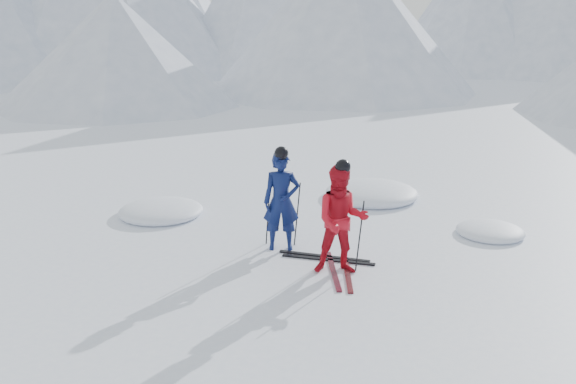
# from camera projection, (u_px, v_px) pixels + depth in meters

# --- Properties ---
(ground) EXTENTS (160.00, 160.00, 0.00)m
(ground) POSITION_uv_depth(u_px,v_px,m) (369.00, 264.00, 10.82)
(ground) COLOR white
(ground) RESTS_ON ground
(skier_blue) EXTENTS (0.77, 0.59, 1.86)m
(skier_blue) POSITION_uv_depth(u_px,v_px,m) (281.00, 201.00, 11.31)
(skier_blue) COLOR #0C174A
(skier_blue) RESTS_ON ground
(skier_red) EXTENTS (1.05, 0.90, 1.88)m
(skier_red) POSITION_uv_depth(u_px,v_px,m) (342.00, 220.00, 10.23)
(skier_red) COLOR red
(skier_red) RESTS_ON ground
(pole_blue_left) EXTENTS (0.12, 0.09, 1.24)m
(pole_blue_left) POSITION_uv_depth(u_px,v_px,m) (268.00, 214.00, 11.60)
(pole_blue_left) COLOR black
(pole_blue_left) RESTS_ON ground
(pole_blue_right) EXTENTS (0.12, 0.07, 1.24)m
(pole_blue_right) POSITION_uv_depth(u_px,v_px,m) (297.00, 214.00, 11.58)
(pole_blue_right) COLOR black
(pole_blue_right) RESTS_ON ground
(pole_red_left) EXTENTS (0.12, 0.10, 1.25)m
(pole_red_left) POSITION_uv_depth(u_px,v_px,m) (326.00, 232.00, 10.61)
(pole_red_left) COLOR black
(pole_red_left) RESTS_ON ground
(pole_red_right) EXTENTS (0.12, 0.09, 1.25)m
(pole_red_right) POSITION_uv_depth(u_px,v_px,m) (360.00, 236.00, 10.39)
(pole_red_right) COLOR black
(pole_red_right) RESTS_ON ground
(ski_worn_left) EXTENTS (0.52, 1.67, 0.03)m
(ski_worn_left) POSITION_uv_depth(u_px,v_px,m) (333.00, 271.00, 10.50)
(ski_worn_left) COLOR black
(ski_worn_left) RESTS_ON ground
(ski_worn_right) EXTENTS (0.41, 1.69, 0.03)m
(ski_worn_right) POSITION_uv_depth(u_px,v_px,m) (347.00, 272.00, 10.45)
(ski_worn_right) COLOR black
(ski_worn_right) RESTS_ON ground
(ski_loose_a) EXTENTS (1.70, 0.25, 0.03)m
(ski_loose_a) POSITION_uv_depth(u_px,v_px,m) (324.00, 256.00, 11.14)
(ski_loose_a) COLOR black
(ski_loose_a) RESTS_ON ground
(ski_loose_b) EXTENTS (1.70, 0.19, 0.03)m
(ski_loose_b) POSITION_uv_depth(u_px,v_px,m) (328.00, 260.00, 10.98)
(ski_loose_b) COLOR black
(ski_loose_b) RESTS_ON ground
(snow_lumps) EXTENTS (8.64, 4.45, 0.50)m
(snow_lumps) POSITION_uv_depth(u_px,v_px,m) (320.00, 207.00, 14.16)
(snow_lumps) COLOR white
(snow_lumps) RESTS_ON ground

